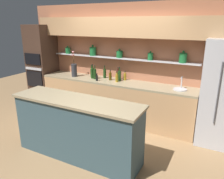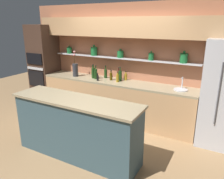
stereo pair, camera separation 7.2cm
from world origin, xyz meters
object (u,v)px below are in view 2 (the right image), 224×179
Objects in this scene: bottle_wine_0 at (120,76)px; bottle_wine_6 at (106,73)px; bottle_oil_7 at (126,77)px; bottle_wine_8 at (119,75)px; bottle_oil_5 at (111,76)px; bottle_wine_9 at (96,74)px; bottle_wine_2 at (93,73)px; oven_tower at (44,66)px; flower_vase at (75,69)px; bottle_wine_3 at (93,73)px; bottle_oil_4 at (118,78)px; sink_fixture at (181,89)px; bottle_sauce_1 at (98,78)px.

bottle_wine_0 is 0.42m from bottle_wine_6.
bottle_oil_7 is 0.17m from bottle_wine_8.
bottle_oil_5 is at bearing -29.76° from bottle_wine_6.
bottle_wine_9 is (-0.49, -0.21, 0.02)m from bottle_wine_8.
bottle_wine_2 reaches higher than bottle_oil_5.
bottle_oil_7 is (2.33, 0.18, -0.07)m from oven_tower.
bottle_oil_5 is (0.95, 0.09, -0.09)m from flower_vase.
bottle_wine_6 is 0.93× the size of bottle_wine_9.
bottle_wine_3 is at bearing -167.88° from bottle_wine_6.
bottle_wine_6 reaches higher than bottle_oil_4.
flower_vase is 1.27m from bottle_oil_7.
flower_vase is at bearing -178.79° from bottle_oil_4.
bottle_wine_9 is at bearing -179.24° from bottle_oil_4.
sink_fixture is at bearing 1.74° from flower_vase.
bottle_oil_4 is 0.45m from bottle_wine_6.
bottle_wine_6 is at bearing 84.68° from bottle_sauce_1.
oven_tower is 6.58× the size of bottle_wine_9.
oven_tower is 2.24m from bottle_wine_0.
bottle_wine_9 reaches higher than bottle_oil_4.
flower_vase is 2.70× the size of bottle_oil_4.
bottle_wine_3 is at bearing -172.79° from bottle_oil_7.
sink_fixture is 1.16× the size of bottle_oil_5.
oven_tower is at bearing -175.49° from bottle_oil_7.
bottle_wine_2 is 1.11× the size of bottle_wine_6.
bottle_wine_8 is at bearing 41.77° from bottle_sauce_1.
oven_tower reaches higher than bottle_wine_0.
flower_vase is 2.34× the size of sink_fixture.
bottle_wine_0 reaches higher than bottle_oil_4.
bottle_wine_9 is (-1.93, -0.06, 0.10)m from sink_fixture.
bottle_wine_0 is 0.21m from bottle_oil_5.
bottle_oil_4 is (-1.37, -0.05, 0.06)m from sink_fixture.
bottle_oil_4 is at bearing -113.47° from bottle_oil_7.
bottle_oil_7 is (1.24, 0.25, -0.10)m from flower_vase.
bottle_wine_3 reaches higher than bottle_oil_4.
bottle_oil_7 is 0.70m from bottle_wine_9.
bottle_wine_3 is at bearing 130.62° from bottle_wine_2.
bottle_wine_6 is at bearing -175.91° from bottle_oil_7.
flower_vase is 2.72× the size of bottle_oil_5.
bottle_oil_5 is 0.19m from bottle_wine_8.
oven_tower is 1.80m from bottle_sauce_1.
bottle_wine_0 is 1.05× the size of bottle_wine_6.
sink_fixture is 0.82× the size of bottle_wine_9.
bottle_oil_4 is 1.11× the size of bottle_oil_7.
bottle_wine_0 reaches higher than sink_fixture.
flower_vase is at bearing -168.72° from bottle_oil_7.
bottle_wine_8 is (-0.07, 0.21, 0.01)m from bottle_oil_4.
bottle_wine_0 is at bearing 0.67° from bottle_wine_3.
bottle_oil_5 is 0.25m from bottle_wine_6.
bottle_oil_7 is at bearing 32.81° from bottle_sauce_1.
oven_tower is at bearing -175.37° from bottle_wine_6.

